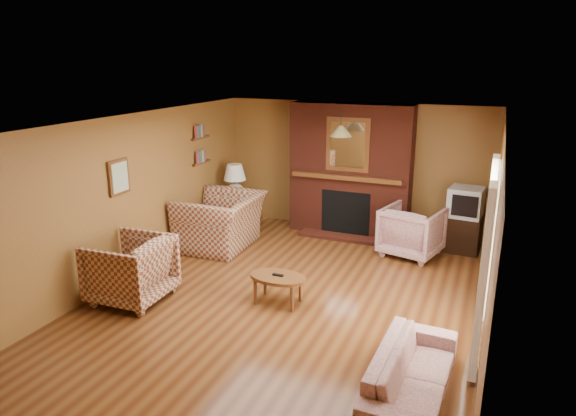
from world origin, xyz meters
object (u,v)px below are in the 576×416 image
at_px(crt_tv, 466,202).
at_px(coffee_table, 278,280).
at_px(floral_armchair, 412,231).
at_px(tv_stand, 463,233).
at_px(table_lamp, 235,180).
at_px(side_table, 236,214).
at_px(floral_sofa, 411,374).
at_px(plaid_armchair, 131,269).
at_px(fireplace, 350,171).
at_px(plaid_loveseat, 221,221).

bearing_deg(crt_tv, coffee_table, -125.66).
bearing_deg(floral_armchair, tv_stand, -131.44).
relative_size(floral_armchair, table_lamp, 1.30).
height_order(side_table, table_lamp, table_lamp).
distance_m(floral_sofa, floral_armchair, 3.84).
xyz_separation_m(plaid_armchair, tv_stand, (4.00, 3.64, -0.13)).
relative_size(plaid_armchair, floral_armchair, 1.07).
xyz_separation_m(fireplace, floral_sofa, (1.90, -4.50, -0.94)).
bearing_deg(floral_armchair, table_lamp, 10.96).
distance_m(coffee_table, table_lamp, 3.37).
relative_size(plaid_loveseat, plaid_armchair, 1.44).
bearing_deg(tv_stand, side_table, -170.39).
bearing_deg(table_lamp, crt_tv, 4.74).
height_order(plaid_armchair, coffee_table, plaid_armchair).
distance_m(plaid_armchair, floral_sofa, 3.91).
bearing_deg(table_lamp, coffee_table, -52.42).
relative_size(floral_sofa, floral_armchair, 1.85).
relative_size(plaid_armchair, coffee_table, 1.24).
xyz_separation_m(plaid_loveseat, table_lamp, (-0.25, 1.02, 0.48)).
distance_m(floral_sofa, table_lamp, 5.67).
height_order(coffee_table, table_lamp, table_lamp).
relative_size(coffee_table, side_table, 1.44).
bearing_deg(tv_stand, floral_sofa, -87.20).
bearing_deg(plaid_armchair, table_lamp, -179.17).
height_order(plaid_loveseat, floral_armchair, plaid_loveseat).
bearing_deg(coffee_table, plaid_armchair, -160.48).
bearing_deg(coffee_table, floral_sofa, -34.11).
bearing_deg(floral_armchair, plaid_loveseat, 28.98).
xyz_separation_m(fireplace, side_table, (-2.10, -0.53, -0.91)).
bearing_deg(crt_tv, plaid_armchair, -137.76).
distance_m(table_lamp, crt_tv, 4.16).
distance_m(fireplace, side_table, 2.35).
xyz_separation_m(plaid_armchair, table_lamp, (-0.15, 3.29, 0.49)).
bearing_deg(tv_stand, crt_tv, -85.21).
bearing_deg(coffee_table, crt_tv, 54.34).
height_order(fireplace, crt_tv, fireplace).
relative_size(floral_armchair, crt_tv, 1.56).
relative_size(fireplace, side_table, 4.40).
bearing_deg(side_table, floral_armchair, -3.06).
xyz_separation_m(tv_stand, crt_tv, (0.00, -0.01, 0.55)).
xyz_separation_m(plaid_loveseat, plaid_armchair, (-0.10, -2.27, -0.01)).
distance_m(fireplace, table_lamp, 2.18).
relative_size(side_table, table_lamp, 0.78).
relative_size(fireplace, floral_armchair, 2.64).
xyz_separation_m(coffee_table, side_table, (-2.02, 2.62, -0.06)).
distance_m(plaid_loveseat, side_table, 1.06).
height_order(side_table, tv_stand, tv_stand).
bearing_deg(crt_tv, tv_stand, 90.00).
bearing_deg(crt_tv, floral_armchair, -145.74).
xyz_separation_m(plaid_loveseat, tv_stand, (3.90, 1.37, -0.15)).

